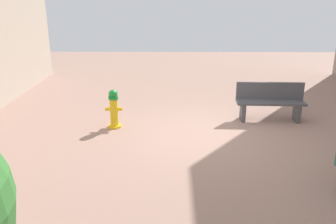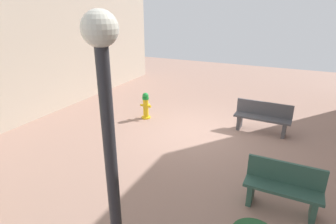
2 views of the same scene
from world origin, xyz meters
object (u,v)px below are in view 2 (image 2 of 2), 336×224
at_px(fire_hydrant, 146,105).
at_px(bench_near, 263,117).
at_px(bench_far, 283,187).
at_px(street_lamp, 109,144).

bearing_deg(fire_hydrant, bench_near, -171.54).
distance_m(bench_near, bench_far, 3.64).
bearing_deg(fire_hydrant, bench_far, 147.84).
height_order(fire_hydrant, bench_near, bench_near).
height_order(fire_hydrant, bench_far, bench_far).
relative_size(bench_far, street_lamp, 0.38).
relative_size(fire_hydrant, street_lamp, 0.25).
distance_m(bench_near, street_lamp, 6.64).
relative_size(fire_hydrant, bench_far, 0.66).
relative_size(bench_near, street_lamp, 0.46).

